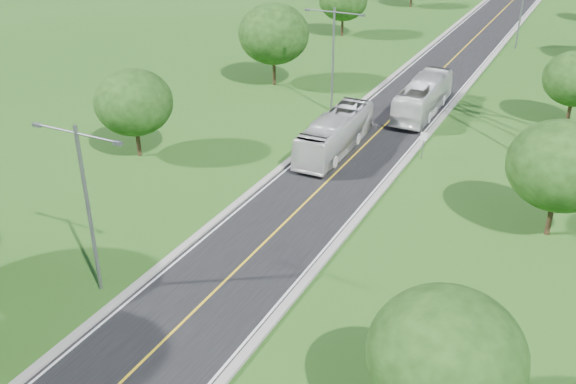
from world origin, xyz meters
The scene contains 16 objects.
ground centered at (0.00, 60.00, 0.00)m, with size 260.00×260.00×0.00m, color #224F16.
road centered at (0.00, 66.00, 0.03)m, with size 8.00×150.00×0.06m, color black.
curb_left centered at (-4.25, 66.00, 0.11)m, with size 0.50×150.00×0.22m, color gray.
curb_right centered at (4.25, 66.00, 0.11)m, with size 0.50×150.00×0.22m, color gray.
speed_limit_sign centered at (5.20, 37.98, 1.60)m, with size 0.55×0.09×2.40m.
streetlight_near_left centered at (-6.00, 12.00, 5.94)m, with size 5.90×0.25×10.00m.
streetlight_mid_left centered at (-6.00, 45.00, 5.94)m, with size 5.90×0.25×10.00m.
streetlight_far_right centered at (6.00, 78.00, 5.94)m, with size 5.90×0.25×10.00m.
tree_lb centered at (-16.00, 28.00, 4.64)m, with size 6.30×6.30×7.33m.
tree_lc centered at (-15.00, 50.00, 5.58)m, with size 7.56×7.56×8.79m.
tree_ld centered at (-17.00, 74.00, 4.95)m, with size 6.72×6.72×7.82m.
tree_ra centered at (14.00, 10.00, 4.64)m, with size 6.30×6.30×7.33m.
tree_rb centered at (16.00, 30.00, 4.95)m, with size 6.72×6.72×7.82m.
tree_rc centered at (15.00, 52.00, 4.33)m, with size 5.88×5.88×6.84m.
bus_outbound centered at (2.11, 48.41, 1.73)m, with size 2.81×12.00×3.34m, color silver.
bus_inbound centered at (-1.77, 36.02, 1.67)m, with size 2.71×11.56×3.22m, color silver.
Camera 1 is at (17.27, -10.02, 21.80)m, focal length 40.00 mm.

